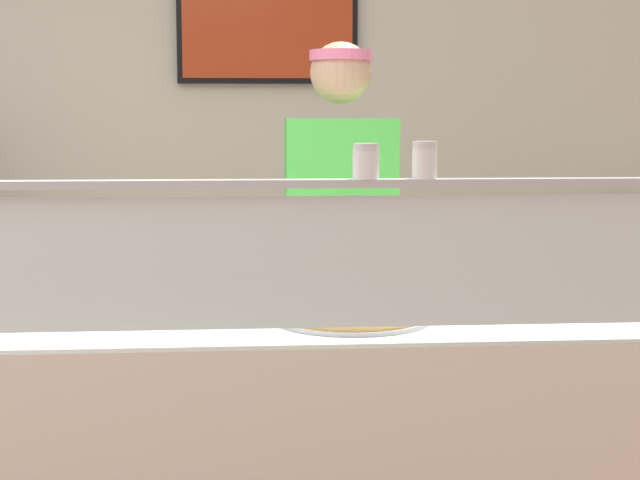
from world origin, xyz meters
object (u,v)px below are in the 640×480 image
pepper_flake_shaker (425,162)px  worker_figure (342,261)px  pizza_tray (352,313)px  parmesan_shaker (366,164)px  pizza_server (336,307)px

pepper_flake_shaker → worker_figure: size_ratio=0.05×
pepper_flake_shaker → worker_figure: (-0.10, 0.99, -0.39)m
pizza_tray → pepper_flake_shaker: pepper_flake_shaker is taller
pizza_tray → parmesan_shaker: parmesan_shaker is taller
pizza_server → worker_figure: (0.09, 0.73, 0.02)m
pizza_server → parmesan_shaker: bearing=-76.1°
parmesan_shaker → worker_figure: worker_figure is taller
parmesan_shaker → pepper_flake_shaker: pepper_flake_shaker is taller
parmesan_shaker → pizza_server: bearing=100.4°
pizza_tray → pepper_flake_shaker: 0.53m
pizza_tray → worker_figure: 0.72m
pizza_tray → pizza_server: pizza_server is taller
worker_figure → pepper_flake_shaker: bearing=-84.1°
parmesan_shaker → worker_figure: bearing=87.6°
pizza_server → parmesan_shaker: size_ratio=3.24×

